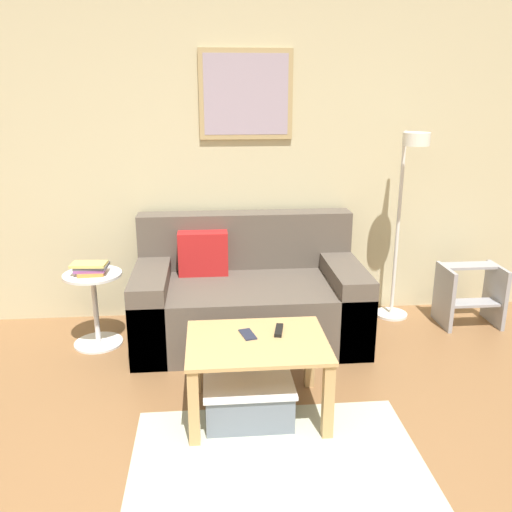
# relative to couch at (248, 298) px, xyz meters

# --- Properties ---
(wall_back) EXTENTS (5.60, 0.09, 2.55)m
(wall_back) POSITION_rel_couch_xyz_m (-0.25, 0.48, 0.99)
(wall_back) COLOR #C6BC93
(wall_back) RESTS_ON ground_plane
(area_rug) EXTENTS (1.43, 0.94, 0.01)m
(area_rug) POSITION_rel_couch_xyz_m (0.04, -1.44, -0.29)
(area_rug) COLOR #B2B79E
(area_rug) RESTS_ON ground_plane
(couch) EXTENTS (1.60, 0.92, 0.86)m
(couch) POSITION_rel_couch_xyz_m (0.00, 0.00, 0.00)
(couch) COLOR brown
(couch) RESTS_ON ground_plane
(coffee_table) EXTENTS (0.76, 0.59, 0.44)m
(coffee_table) POSITION_rel_couch_xyz_m (-0.02, -1.01, 0.06)
(coffee_table) COLOR tan
(coffee_table) RESTS_ON ground_plane
(storage_bin) EXTENTS (0.49, 0.42, 0.23)m
(storage_bin) POSITION_rel_couch_xyz_m (-0.08, -1.04, -0.18)
(storage_bin) COLOR slate
(storage_bin) RESTS_ON ground_plane
(floor_lamp) EXTENTS (0.25, 0.44, 1.46)m
(floor_lamp) POSITION_rel_couch_xyz_m (1.18, 0.13, 0.67)
(floor_lamp) COLOR white
(floor_lamp) RESTS_ON ground_plane
(side_table) EXTENTS (0.40, 0.40, 0.53)m
(side_table) POSITION_rel_couch_xyz_m (-1.08, -0.05, 0.03)
(side_table) COLOR white
(side_table) RESTS_ON ground_plane
(book_stack) EXTENTS (0.25, 0.18, 0.08)m
(book_stack) POSITION_rel_couch_xyz_m (-1.08, -0.07, 0.28)
(book_stack) COLOR #D18438
(book_stack) RESTS_ON side_table
(remote_control) EXTENTS (0.07, 0.16, 0.02)m
(remote_control) POSITION_rel_couch_xyz_m (0.11, -0.91, 0.16)
(remote_control) COLOR black
(remote_control) RESTS_ON coffee_table
(cell_phone) EXTENTS (0.10, 0.15, 0.01)m
(cell_phone) POSITION_rel_couch_xyz_m (-0.07, -0.94, 0.15)
(cell_phone) COLOR #1E2338
(cell_phone) RESTS_ON coffee_table
(step_stool) EXTENTS (0.44, 0.33, 0.46)m
(step_stool) POSITION_rel_couch_xyz_m (1.71, 0.05, -0.04)
(step_stool) COLOR #99999E
(step_stool) RESTS_ON ground_plane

